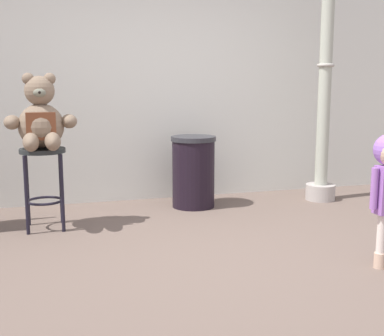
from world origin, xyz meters
TOP-DOWN VIEW (x-y plane):
  - ground_plane at (0.00, 0.00)m, footprint 24.00×24.00m
  - building_wall at (0.00, 2.29)m, footprint 7.14×0.30m
  - bar_stool_with_teddy at (-1.24, 1.21)m, footprint 0.41×0.41m
  - teddy_bear at (-1.24, 1.18)m, footprint 0.63×0.57m
  - trash_bin at (0.33, 1.64)m, footprint 0.49×0.49m
  - lamppost at (1.83, 1.54)m, footprint 0.34×0.34m

SIDE VIEW (x-z plane):
  - ground_plane at x=0.00m, z-range 0.00..0.00m
  - trash_bin at x=0.33m, z-range 0.00..0.78m
  - bar_stool_with_teddy at x=-1.24m, z-range 0.17..0.92m
  - teddy_bear at x=-1.24m, z-range 0.66..1.34m
  - lamppost at x=1.83m, z-range -0.29..2.35m
  - building_wall at x=0.00m, z-range 0.00..3.24m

